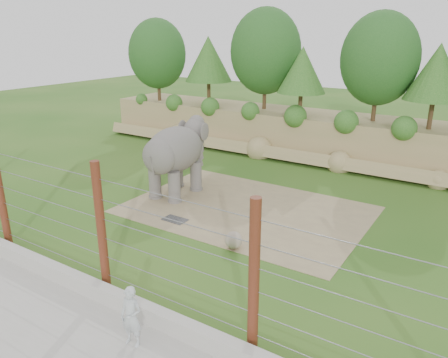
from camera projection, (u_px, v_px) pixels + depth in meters
The scene contains 10 objects.
ground at pixel (196, 233), 16.71m from camera, with size 90.00×90.00×0.00m, color #285B18.
back_embankment at pixel (333, 92), 25.19m from camera, with size 30.00×5.52×8.77m.
dirt_patch at pixel (246, 209), 18.83m from camera, with size 10.00×7.00×0.02m, color #8C795B.
drain_grate at pixel (175, 220), 17.77m from camera, with size 1.00×0.60×0.03m, color #262628.
elephant at pixel (175, 160), 20.11m from camera, with size 1.78×4.14×3.35m, color #58544E, non-canonical shape.
stone_ball at pixel (234, 240), 15.39m from camera, with size 0.63×0.63×0.63m, color gray.
retaining_wall at pixel (93, 289), 12.65m from camera, with size 26.00×0.35×0.50m, color beige.
walkway at pixel (33, 334), 11.14m from camera, with size 26.00×4.00×0.01m, color beige.
barrier_fence at pixel (101, 228), 12.48m from camera, with size 20.26×0.26×4.00m.
zookeeper at pixel (131, 317), 10.55m from camera, with size 0.58×0.38×1.58m, color #B2B6BC.
Camera 1 is at (9.11, -12.13, 7.39)m, focal length 35.00 mm.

